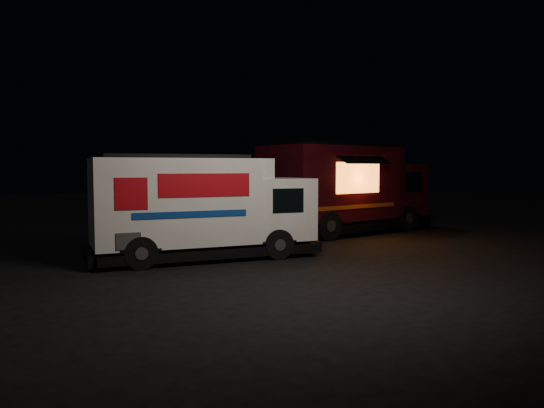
{
  "coord_description": "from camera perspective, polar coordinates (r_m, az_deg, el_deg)",
  "views": [
    {
      "loc": [
        -9.57,
        -11.16,
        2.5
      ],
      "look_at": [
        0.41,
        2.0,
        1.34
      ],
      "focal_mm": 35.0,
      "sensor_mm": 36.0,
      "label": 1
    }
  ],
  "objects": [
    {
      "name": "white_truck",
      "position": [
        14.54,
        -7.24,
        -0.31
      ],
      "size": [
        6.55,
        3.59,
        2.82
      ],
      "primitive_type": null,
      "rotation": [
        0.0,
        0.0,
        -0.25
      ],
      "color": "white",
      "rests_on": "ground"
    },
    {
      "name": "red_truck",
      "position": [
        20.35,
        8.11,
        1.68
      ],
      "size": [
        7.28,
        2.8,
        3.36
      ],
      "primitive_type": null,
      "rotation": [
        0.0,
        0.0,
        0.02
      ],
      "color": "#390A12",
      "rests_on": "ground"
    },
    {
      "name": "ground",
      "position": [
        14.91,
        3.41,
        -5.63
      ],
      "size": [
        80.0,
        80.0,
        0.0
      ],
      "primitive_type": "plane",
      "color": "black",
      "rests_on": "ground"
    }
  ]
}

